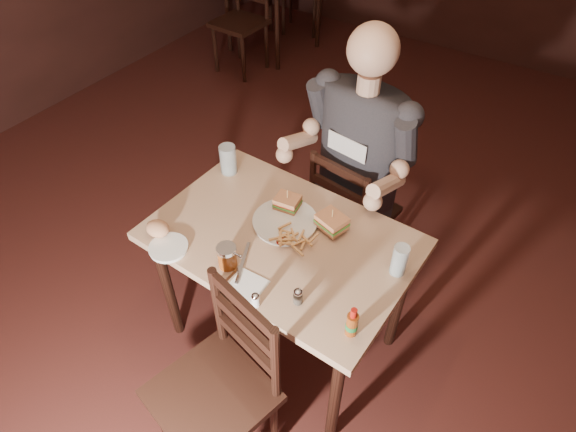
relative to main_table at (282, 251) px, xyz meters
The scene contains 22 objects.
room_shell 0.79m from the main_table, 85.56° to the left, with size 7.00×7.00×7.00m.
main_table is the anchor object (origin of this frame).
chair_far 0.70m from the main_table, 86.29° to the left, with size 0.39×0.43×0.85m, color black, non-canonical shape.
chair_near 0.65m from the main_table, 83.28° to the right, with size 0.42×0.46×0.91m, color black, non-canonical shape.
bg_chair_near 3.02m from the main_table, 131.04° to the left, with size 0.42×0.47×0.92m, color black, non-canonical shape.
diner 0.66m from the main_table, 86.68° to the left, with size 0.60×0.47×1.03m, color #2C2A2F, non-canonical shape.
dinner_plate 0.13m from the main_table, 112.51° to the left, with size 0.28×0.28×0.02m, color white.
sandwich_left 0.23m from the main_table, 114.40° to the left, with size 0.11×0.09×0.09m, color tan, non-canonical shape.
sandwich_right 0.27m from the main_table, 44.19° to the left, with size 0.12×0.10×0.10m, color tan, non-canonical shape.
fries_pile 0.14m from the main_table, ahead, with size 0.22×0.16×0.04m, color #E9AA5F, non-canonical shape.
ketchup_dollop 0.12m from the main_table, 57.18° to the right, with size 0.04×0.04×0.01m, color maroon.
glass_left 0.53m from the main_table, 153.71° to the left, with size 0.08×0.08×0.15m, color silver.
glass_right 0.52m from the main_table, 10.31° to the left, with size 0.06×0.06×0.14m, color silver.
hot_sauce 0.55m from the main_table, 28.97° to the right, with size 0.04×0.04×0.14m, color #80370E, non-canonical shape.
salt_shaker 0.38m from the main_table, 71.75° to the right, with size 0.03×0.03×0.06m, color white, non-canonical shape.
pepper_shaker 0.36m from the main_table, 46.23° to the right, with size 0.04×0.04×0.07m, color #38332D, non-canonical shape.
syrup_dispenser 0.30m from the main_table, 110.52° to the right, with size 0.08×0.08×0.10m, color #80370E, non-canonical shape.
napkin 0.30m from the main_table, 83.26° to the right, with size 0.13×0.12×0.00m, color white.
knife 0.23m from the main_table, 103.32° to the right, with size 0.01×0.22×0.01m, color silver.
fork 0.32m from the main_table, 98.46° to the right, with size 0.01×0.17×0.01m, color silver.
side_plate 0.48m from the main_table, 138.02° to the right, with size 0.16×0.16×0.01m, color white.
bread_roll 0.53m from the main_table, 147.54° to the right, with size 0.11×0.09×0.06m, color tan.
Camera 1 is at (0.76, -1.48, 2.25)m, focal length 30.00 mm.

